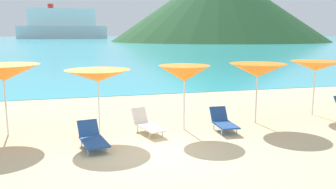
{
  "coord_description": "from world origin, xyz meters",
  "views": [
    {
      "loc": [
        -1.98,
        -9.03,
        3.26
      ],
      "look_at": [
        1.03,
        2.31,
        1.2
      ],
      "focal_mm": 37.08,
      "sensor_mm": 36.0,
      "label": 1
    }
  ],
  "objects_px": {
    "umbrella_6": "(316,66)",
    "cruise_ship": "(63,25)",
    "umbrella_5": "(258,70)",
    "umbrella_4": "(184,74)",
    "lounge_chair_0": "(147,124)",
    "umbrella_2": "(3,73)",
    "lounge_chair_3": "(223,121)",
    "lounge_chair_5": "(92,138)",
    "umbrella_3": "(98,76)"
  },
  "relations": [
    {
      "from": "lounge_chair_3",
      "to": "umbrella_6",
      "type": "bearing_deg",
      "value": 17.56
    },
    {
      "from": "umbrella_4",
      "to": "umbrella_6",
      "type": "relative_size",
      "value": 1.01
    },
    {
      "from": "umbrella_2",
      "to": "lounge_chair_0",
      "type": "distance_m",
      "value": 4.85
    },
    {
      "from": "umbrella_2",
      "to": "umbrella_3",
      "type": "xyz_separation_m",
      "value": [
        2.9,
        -0.7,
        -0.1
      ]
    },
    {
      "from": "umbrella_6",
      "to": "lounge_chair_0",
      "type": "xyz_separation_m",
      "value": [
        -7.04,
        -0.82,
        -1.7
      ]
    },
    {
      "from": "umbrella_5",
      "to": "cruise_ship",
      "type": "xyz_separation_m",
      "value": [
        -13.94,
        240.17,
        6.94
      ]
    },
    {
      "from": "umbrella_4",
      "to": "cruise_ship",
      "type": "bearing_deg",
      "value": 92.65
    },
    {
      "from": "umbrella_3",
      "to": "umbrella_5",
      "type": "bearing_deg",
      "value": 0.41
    },
    {
      "from": "umbrella_6",
      "to": "lounge_chair_0",
      "type": "height_order",
      "value": "umbrella_6"
    },
    {
      "from": "lounge_chair_3",
      "to": "lounge_chair_5",
      "type": "relative_size",
      "value": 0.83
    },
    {
      "from": "umbrella_4",
      "to": "lounge_chair_5",
      "type": "relative_size",
      "value": 1.33
    },
    {
      "from": "umbrella_6",
      "to": "cruise_ship",
      "type": "relative_size",
      "value": 0.04
    },
    {
      "from": "umbrella_4",
      "to": "lounge_chair_5",
      "type": "height_order",
      "value": "umbrella_4"
    },
    {
      "from": "umbrella_2",
      "to": "umbrella_6",
      "type": "distance_m",
      "value": 11.49
    },
    {
      "from": "lounge_chair_0",
      "to": "lounge_chair_3",
      "type": "height_order",
      "value": "lounge_chair_0"
    },
    {
      "from": "lounge_chair_0",
      "to": "lounge_chair_5",
      "type": "relative_size",
      "value": 1.01
    },
    {
      "from": "umbrella_4",
      "to": "umbrella_5",
      "type": "distance_m",
      "value": 2.82
    },
    {
      "from": "umbrella_6",
      "to": "umbrella_4",
      "type": "bearing_deg",
      "value": -172.39
    },
    {
      "from": "lounge_chair_0",
      "to": "lounge_chair_3",
      "type": "bearing_deg",
      "value": -24.94
    },
    {
      "from": "lounge_chair_0",
      "to": "cruise_ship",
      "type": "height_order",
      "value": "cruise_ship"
    },
    {
      "from": "umbrella_2",
      "to": "umbrella_5",
      "type": "height_order",
      "value": "umbrella_2"
    },
    {
      "from": "umbrella_5",
      "to": "lounge_chair_5",
      "type": "relative_size",
      "value": 1.32
    },
    {
      "from": "umbrella_5",
      "to": "lounge_chair_0",
      "type": "relative_size",
      "value": 1.32
    },
    {
      "from": "umbrella_3",
      "to": "lounge_chair_5",
      "type": "xyz_separation_m",
      "value": [
        -0.29,
        -1.28,
        -1.65
      ]
    },
    {
      "from": "umbrella_3",
      "to": "umbrella_6",
      "type": "bearing_deg",
      "value": 4.35
    },
    {
      "from": "umbrella_6",
      "to": "lounge_chair_0",
      "type": "distance_m",
      "value": 7.29
    },
    {
      "from": "umbrella_2",
      "to": "lounge_chair_5",
      "type": "xyz_separation_m",
      "value": [
        2.61,
        -1.98,
        -1.75
      ]
    },
    {
      "from": "umbrella_5",
      "to": "umbrella_6",
      "type": "height_order",
      "value": "umbrella_5"
    },
    {
      "from": "umbrella_2",
      "to": "lounge_chair_5",
      "type": "distance_m",
      "value": 3.71
    },
    {
      "from": "umbrella_2",
      "to": "umbrella_5",
      "type": "xyz_separation_m",
      "value": [
        8.57,
        -0.66,
        -0.08
      ]
    },
    {
      "from": "umbrella_2",
      "to": "cruise_ship",
      "type": "relative_size",
      "value": 0.04
    },
    {
      "from": "lounge_chair_0",
      "to": "umbrella_5",
      "type": "bearing_deg",
      "value": -12.49
    },
    {
      "from": "umbrella_3",
      "to": "umbrella_6",
      "type": "relative_size",
      "value": 1.05
    },
    {
      "from": "umbrella_5",
      "to": "lounge_chair_0",
      "type": "height_order",
      "value": "umbrella_5"
    },
    {
      "from": "umbrella_2",
      "to": "umbrella_4",
      "type": "height_order",
      "value": "umbrella_2"
    },
    {
      "from": "umbrella_4",
      "to": "lounge_chair_0",
      "type": "bearing_deg",
      "value": -177.82
    },
    {
      "from": "lounge_chair_5",
      "to": "cruise_ship",
      "type": "bearing_deg",
      "value": 81.84
    },
    {
      "from": "umbrella_6",
      "to": "lounge_chair_5",
      "type": "distance_m",
      "value": 9.24
    },
    {
      "from": "lounge_chair_0",
      "to": "lounge_chair_3",
      "type": "xyz_separation_m",
      "value": [
        2.56,
        -0.43,
        0.03
      ]
    },
    {
      "from": "umbrella_3",
      "to": "lounge_chair_0",
      "type": "bearing_deg",
      "value": -6.03
    },
    {
      "from": "umbrella_3",
      "to": "lounge_chair_0",
      "type": "distance_m",
      "value": 2.26
    },
    {
      "from": "lounge_chair_5",
      "to": "lounge_chair_3",
      "type": "bearing_deg",
      "value": -1.17
    },
    {
      "from": "umbrella_4",
      "to": "umbrella_2",
      "type": "bearing_deg",
      "value": 171.99
    },
    {
      "from": "umbrella_3",
      "to": "cruise_ship",
      "type": "distance_m",
      "value": 240.46
    },
    {
      "from": "umbrella_2",
      "to": "cruise_ship",
      "type": "xyz_separation_m",
      "value": [
        -5.36,
        239.52,
        6.85
      ]
    },
    {
      "from": "umbrella_3",
      "to": "lounge_chair_5",
      "type": "distance_m",
      "value": 2.11
    },
    {
      "from": "umbrella_2",
      "to": "lounge_chair_3",
      "type": "bearing_deg",
      "value": -10.47
    },
    {
      "from": "umbrella_3",
      "to": "lounge_chair_3",
      "type": "relative_size",
      "value": 1.65
    },
    {
      "from": "lounge_chair_0",
      "to": "umbrella_3",
      "type": "bearing_deg",
      "value": 158.67
    },
    {
      "from": "umbrella_5",
      "to": "lounge_chair_3",
      "type": "xyz_separation_m",
      "value": [
        -1.57,
        -0.64,
        -1.63
      ]
    }
  ]
}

